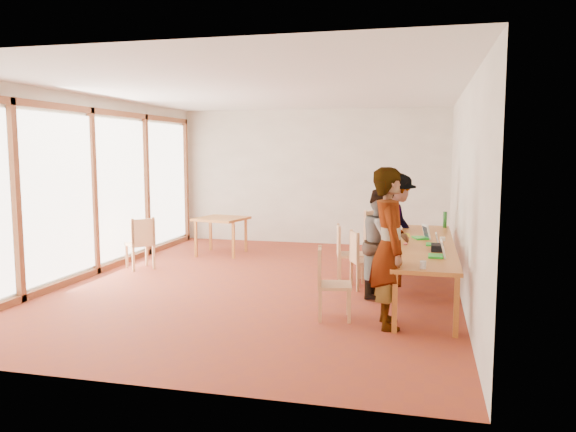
% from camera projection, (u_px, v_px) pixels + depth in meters
% --- Properties ---
extents(ground, '(8.00, 8.00, 0.00)m').
position_uv_depth(ground, '(262.00, 283.00, 8.89)').
color(ground, maroon).
rests_on(ground, ground).
extents(wall_back, '(6.00, 0.10, 3.00)m').
position_uv_depth(wall_back, '(312.00, 177.00, 12.57)').
color(wall_back, white).
rests_on(wall_back, ground).
extents(wall_front, '(6.00, 0.10, 3.00)m').
position_uv_depth(wall_front, '(132.00, 220.00, 4.85)').
color(wall_front, white).
rests_on(wall_front, ground).
extents(wall_right, '(0.10, 8.00, 3.00)m').
position_uv_depth(wall_right, '(463.00, 192.00, 8.01)').
color(wall_right, white).
rests_on(wall_right, ground).
extents(window_wall, '(0.10, 8.00, 3.00)m').
position_uv_depth(window_wall, '(93.00, 186.00, 9.41)').
color(window_wall, white).
rests_on(window_wall, ground).
extents(ceiling, '(6.00, 8.00, 0.04)m').
position_uv_depth(ceiling, '(261.00, 89.00, 8.53)').
color(ceiling, white).
rests_on(ceiling, wall_back).
extents(communal_table, '(0.80, 4.00, 0.75)m').
position_uv_depth(communal_table, '(426.00, 246.00, 8.19)').
color(communal_table, '#C2672B').
rests_on(communal_table, ground).
extents(side_table, '(0.90, 0.90, 0.75)m').
position_uv_depth(side_table, '(221.00, 221.00, 11.29)').
color(side_table, '#C2672B').
rests_on(side_table, ground).
extents(chair_near, '(0.48, 0.48, 0.47)m').
position_uv_depth(chair_near, '(327.00, 276.00, 6.97)').
color(chair_near, tan).
rests_on(chair_near, ground).
extents(chair_mid, '(0.54, 0.54, 0.47)m').
position_uv_depth(chair_mid, '(360.00, 254.00, 8.50)').
color(chair_mid, tan).
rests_on(chair_mid, ground).
extents(chair_far, '(0.50, 0.50, 0.48)m').
position_uv_depth(chair_far, '(345.00, 247.00, 8.97)').
color(chair_far, tan).
rests_on(chair_far, ground).
extents(chair_empty, '(0.61, 0.61, 0.54)m').
position_uv_depth(chair_empty, '(376.00, 232.00, 10.13)').
color(chair_empty, tan).
rests_on(chair_empty, ground).
extents(chair_spare, '(0.61, 0.61, 0.49)m').
position_uv_depth(chair_spare, '(141.00, 238.00, 9.86)').
color(chair_spare, tan).
rests_on(chair_spare, ground).
extents(person_near, '(0.59, 0.77, 1.90)m').
position_uv_depth(person_near, '(390.00, 248.00, 6.62)').
color(person_near, gray).
rests_on(person_near, ground).
extents(person_mid, '(0.67, 0.82, 1.56)m').
position_uv_depth(person_mid, '(383.00, 243.00, 8.01)').
color(person_mid, gray).
rests_on(person_mid, ground).
extents(person_far, '(0.99, 1.26, 1.72)m').
position_uv_depth(person_far, '(397.00, 225.00, 9.37)').
color(person_far, gray).
rests_on(person_far, ground).
extents(laptop_near, '(0.22, 0.26, 0.21)m').
position_uv_depth(laptop_near, '(439.00, 253.00, 7.09)').
color(laptop_near, green).
rests_on(laptop_near, communal_table).
extents(laptop_mid, '(0.19, 0.22, 0.18)m').
position_uv_depth(laptop_mid, '(434.00, 242.00, 7.98)').
color(laptop_mid, green).
rests_on(laptop_mid, communal_table).
extents(laptop_far, '(0.30, 0.32, 0.22)m').
position_uv_depth(laptop_far, '(423.00, 235.00, 8.57)').
color(laptop_far, green).
rests_on(laptop_far, communal_table).
extents(yellow_mug, '(0.16, 0.16, 0.10)m').
position_uv_depth(yellow_mug, '(406.00, 237.00, 8.44)').
color(yellow_mug, yellow).
rests_on(yellow_mug, communal_table).
extents(green_bottle, '(0.07, 0.07, 0.28)m').
position_uv_depth(green_bottle, '(445.00, 220.00, 9.79)').
color(green_bottle, '#206D23').
rests_on(green_bottle, communal_table).
extents(clear_glass, '(0.07, 0.07, 0.09)m').
position_uv_depth(clear_glass, '(423.00, 265.00, 6.41)').
color(clear_glass, silver).
rests_on(clear_glass, communal_table).
extents(condiment_cup, '(0.08, 0.08, 0.06)m').
position_uv_depth(condiment_cup, '(443.00, 239.00, 8.37)').
color(condiment_cup, white).
rests_on(condiment_cup, communal_table).
extents(pink_phone, '(0.05, 0.10, 0.01)m').
position_uv_depth(pink_phone, '(406.00, 244.00, 8.08)').
color(pink_phone, '#D13F62').
rests_on(pink_phone, communal_table).
extents(black_pouch, '(0.16, 0.26, 0.09)m').
position_uv_depth(black_pouch, '(437.00, 248.00, 7.54)').
color(black_pouch, black).
rests_on(black_pouch, communal_table).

